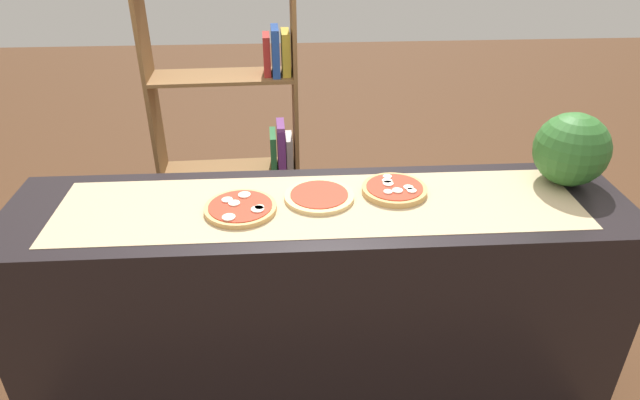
# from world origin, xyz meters

# --- Properties ---
(ground_plane) EXTENTS (12.00, 12.00, 0.00)m
(ground_plane) POSITION_xyz_m (0.00, 0.00, 0.00)
(ground_plane) COLOR #4C2D19
(counter) EXTENTS (2.23, 0.57, 0.92)m
(counter) POSITION_xyz_m (0.00, 0.00, 0.46)
(counter) COLOR black
(counter) RESTS_ON ground_plane
(parchment_paper) EXTENTS (1.84, 0.44, 0.00)m
(parchment_paper) POSITION_xyz_m (0.00, 0.00, 0.92)
(parchment_paper) COLOR tan
(parchment_paper) RESTS_ON counter
(pizza_mozzarella_0) EXTENTS (0.25, 0.25, 0.03)m
(pizza_mozzarella_0) POSITION_xyz_m (-0.28, -0.03, 0.93)
(pizza_mozzarella_0) COLOR tan
(pizza_mozzarella_0) RESTS_ON parchment_paper
(pizza_plain_1) EXTENTS (0.25, 0.25, 0.02)m
(pizza_plain_1) POSITION_xyz_m (0.00, 0.04, 0.93)
(pizza_plain_1) COLOR #E5C17F
(pizza_plain_1) RESTS_ON parchment_paper
(pizza_mozzarella_2) EXTENTS (0.24, 0.24, 0.03)m
(pizza_mozzarella_2) POSITION_xyz_m (0.28, 0.07, 0.94)
(pizza_mozzarella_2) COLOR tan
(pizza_mozzarella_2) RESTS_ON parchment_paper
(watermelon) EXTENTS (0.27, 0.27, 0.27)m
(watermelon) POSITION_xyz_m (0.94, 0.11, 1.06)
(watermelon) COLOR #2D6628
(watermelon) RESTS_ON counter
(bookshelf) EXTENTS (0.76, 0.28, 1.60)m
(bookshelf) POSITION_xyz_m (-0.34, 1.07, 0.71)
(bookshelf) COLOR brown
(bookshelf) RESTS_ON ground_plane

